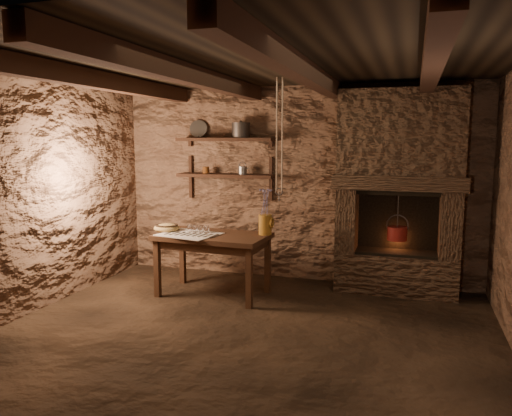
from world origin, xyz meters
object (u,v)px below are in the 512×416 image
(wooden_bowl, at_px, (167,228))
(stoneware_jug, at_px, (265,215))
(iron_stockpot, at_px, (241,131))
(work_table, at_px, (213,262))
(red_pot, at_px, (397,232))

(wooden_bowl, bearing_deg, stoneware_jug, 6.92)
(stoneware_jug, relative_size, iron_stockpot, 2.33)
(work_table, xyz_separation_m, wooden_bowl, (-0.58, 0.02, 0.36))
(work_table, height_order, iron_stockpot, iron_stockpot)
(work_table, xyz_separation_m, stoneware_jug, (0.57, 0.15, 0.54))
(iron_stockpot, bearing_deg, red_pot, -3.60)
(wooden_bowl, bearing_deg, red_pot, 14.49)
(work_table, bearing_deg, red_pot, 22.13)
(stoneware_jug, distance_m, iron_stockpot, 1.24)
(wooden_bowl, relative_size, red_pot, 0.56)
(work_table, bearing_deg, wooden_bowl, -178.26)
(work_table, height_order, red_pot, red_pot)
(wooden_bowl, height_order, iron_stockpot, iron_stockpot)
(work_table, xyz_separation_m, red_pot, (1.97, 0.67, 0.33))
(work_table, distance_m, iron_stockpot, 1.68)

